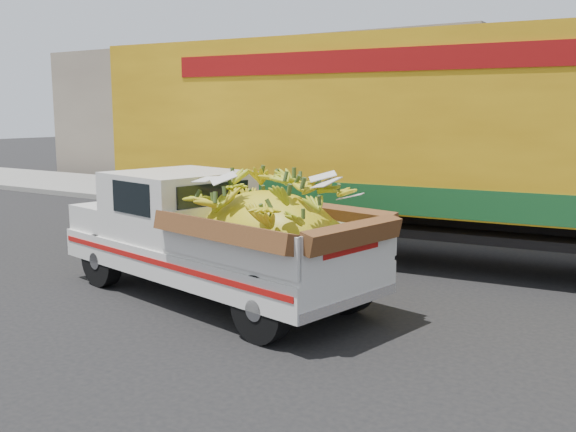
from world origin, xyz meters
The scene contains 6 objects.
ground centered at (0.00, 0.00, 0.00)m, with size 100.00×100.00×0.00m, color black.
curb centered at (0.00, 5.51, 0.07)m, with size 60.00×0.25×0.15m, color gray.
sidewalk centered at (0.00, 7.61, 0.07)m, with size 60.00×4.00×0.14m, color gray.
building_left centered at (-8.00, 13.51, 2.50)m, with size 18.00×6.00×5.00m, color gray.
pickup_truck centered at (1.03, -0.76, 0.92)m, with size 5.15×2.73×1.72m.
semi_trailer centered at (2.40, 3.06, 2.12)m, with size 12.04×3.53×3.80m.
Camera 1 is at (6.18, -7.45, 2.57)m, focal length 40.00 mm.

